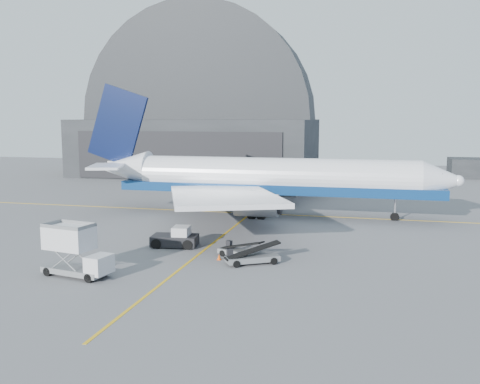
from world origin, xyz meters
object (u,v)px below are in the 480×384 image
(catering_truck, at_px, (75,251))
(pushback_tug, at_px, (176,239))
(belt_loader_a, at_px, (252,257))
(belt_loader_b, at_px, (241,251))
(airliner, at_px, (261,178))

(catering_truck, distance_m, pushback_tug, 12.01)
(belt_loader_a, relative_size, belt_loader_b, 1.03)
(catering_truck, xyz_separation_m, pushback_tug, (4.25, 11.16, -1.23))
(airliner, height_order, catering_truck, airliner)
(belt_loader_b, bearing_deg, catering_truck, -120.03)
(catering_truck, relative_size, belt_loader_a, 1.28)
(catering_truck, relative_size, pushback_tug, 1.30)
(pushback_tug, xyz_separation_m, belt_loader_a, (8.55, -4.38, -0.19))
(airliner, xyz_separation_m, pushback_tug, (-4.61, -18.78, -4.02))
(catering_truck, bearing_deg, belt_loader_a, 38.69)
(belt_loader_b, bearing_deg, airliner, 119.24)
(airliner, relative_size, belt_loader_a, 10.33)
(pushback_tug, relative_size, belt_loader_a, 0.98)
(catering_truck, bearing_deg, belt_loader_b, 48.16)
(airliner, xyz_separation_m, catering_truck, (-8.86, -29.94, -2.79))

